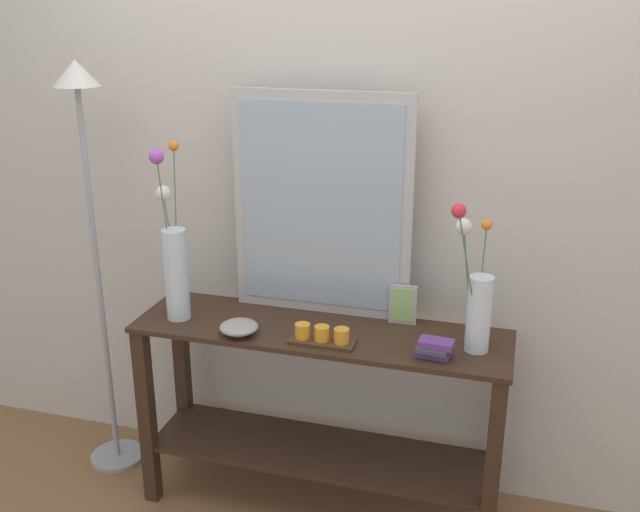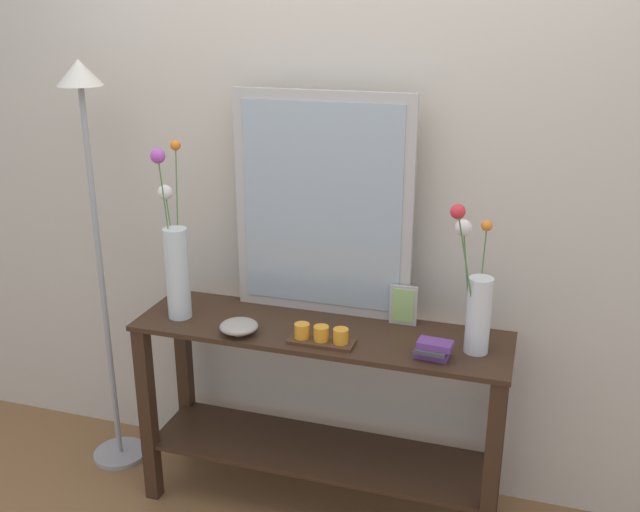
# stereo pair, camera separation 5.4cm
# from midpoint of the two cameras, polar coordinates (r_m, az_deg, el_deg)

# --- Properties ---
(ground_plane) EXTENTS (7.00, 6.00, 0.02)m
(ground_plane) POSITION_cam_midpoint_polar(r_m,az_deg,el_deg) (3.18, -0.51, -19.13)
(ground_plane) COLOR brown
(wall_back) EXTENTS (6.40, 0.08, 2.70)m
(wall_back) POSITION_cam_midpoint_polar(r_m,az_deg,el_deg) (2.87, 1.26, 6.85)
(wall_back) COLOR beige
(wall_back) RESTS_ON ground
(console_table) EXTENTS (1.44, 0.40, 0.80)m
(console_table) POSITION_cam_midpoint_polar(r_m,az_deg,el_deg) (2.89, -0.54, -11.18)
(console_table) COLOR #382316
(console_table) RESTS_ON ground
(mirror_leaning) EXTENTS (0.71, 0.03, 0.88)m
(mirror_leaning) POSITION_cam_midpoint_polar(r_m,az_deg,el_deg) (2.76, -0.45, 3.98)
(mirror_leaning) COLOR #B7B2AD
(mirror_leaning) RESTS_ON console_table
(tall_vase_left) EXTENTS (0.14, 0.19, 0.68)m
(tall_vase_left) POSITION_cam_midpoint_polar(r_m,az_deg,el_deg) (2.83, -12.00, -0.47)
(tall_vase_left) COLOR silver
(tall_vase_left) RESTS_ON console_table
(vase_right) EXTENTS (0.16, 0.19, 0.56)m
(vase_right) POSITION_cam_midpoint_polar(r_m,az_deg,el_deg) (2.57, 11.76, -3.45)
(vase_right) COLOR silver
(vase_right) RESTS_ON console_table
(candle_tray) EXTENTS (0.24, 0.09, 0.07)m
(candle_tray) POSITION_cam_midpoint_polar(r_m,az_deg,el_deg) (2.63, -0.43, -6.38)
(candle_tray) COLOR #472D1C
(candle_tray) RESTS_ON console_table
(picture_frame_small) EXTENTS (0.11, 0.01, 0.16)m
(picture_frame_small) POSITION_cam_midpoint_polar(r_m,az_deg,el_deg) (2.78, 6.05, -3.85)
(picture_frame_small) COLOR #B7B2AD
(picture_frame_small) RESTS_ON console_table
(decorative_bowl) EXTENTS (0.15, 0.15, 0.05)m
(decorative_bowl) POSITION_cam_midpoint_polar(r_m,az_deg,el_deg) (2.72, -7.02, -5.63)
(decorative_bowl) COLOR #9E9389
(decorative_bowl) RESTS_ON console_table
(book_stack) EXTENTS (0.14, 0.11, 0.07)m
(book_stack) POSITION_cam_midpoint_polar(r_m,az_deg,el_deg) (2.57, 8.45, -7.25)
(book_stack) COLOR #663884
(book_stack) RESTS_ON console_table
(floor_lamp) EXTENTS (0.24, 0.24, 1.77)m
(floor_lamp) POSITION_cam_midpoint_polar(r_m,az_deg,el_deg) (3.06, -18.25, 3.77)
(floor_lamp) COLOR #9E9EA3
(floor_lamp) RESTS_ON ground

